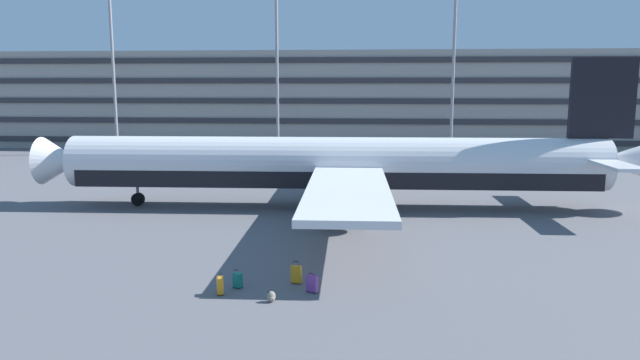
% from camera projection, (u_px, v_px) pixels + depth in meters
% --- Properties ---
extents(ground_plane, '(600.00, 600.00, 0.00)m').
position_uv_depth(ground_plane, '(372.00, 206.00, 41.46)').
color(ground_plane, '#5B5B60').
extents(terminal_structure, '(127.74, 15.39, 12.92)m').
position_uv_depth(terminal_structure, '(371.00, 100.00, 82.20)').
color(terminal_structure, gray).
rests_on(terminal_structure, ground_plane).
extents(airliner, '(42.54, 34.49, 10.24)m').
position_uv_depth(airliner, '(340.00, 165.00, 40.33)').
color(airliner, silver).
rests_on(airliner, ground_plane).
extents(light_mast_far_left, '(1.80, 0.50, 24.85)m').
position_uv_depth(light_mast_far_left, '(112.00, 38.00, 71.11)').
color(light_mast_far_left, gray).
rests_on(light_mast_far_left, ground_plane).
extents(light_mast_left, '(1.80, 0.50, 20.47)m').
position_uv_depth(light_mast_left, '(277.00, 56.00, 69.81)').
color(light_mast_left, gray).
rests_on(light_mast_left, ground_plane).
extents(light_mast_center_left, '(1.80, 0.50, 21.10)m').
position_uv_depth(light_mast_center_left, '(454.00, 52.00, 68.05)').
color(light_mast_center_left, gray).
rests_on(light_mast_center_left, ground_plane).
extents(suitcase_black, '(0.44, 0.40, 0.82)m').
position_uv_depth(suitcase_black, '(238.00, 280.00, 24.54)').
color(suitcase_black, '#147266').
rests_on(suitcase_black, ground_plane).
extents(suitcase_teal, '(0.37, 0.45, 0.89)m').
position_uv_depth(suitcase_teal, '(220.00, 285.00, 23.76)').
color(suitcase_teal, orange).
rests_on(suitcase_teal, ground_plane).
extents(suitcase_small, '(0.49, 0.32, 1.02)m').
position_uv_depth(suitcase_small, '(296.00, 274.00, 25.08)').
color(suitcase_small, orange).
rests_on(suitcase_small, ground_plane).
extents(suitcase_red, '(0.52, 0.40, 0.84)m').
position_uv_depth(suitcase_red, '(312.00, 283.00, 23.99)').
color(suitcase_red, '#72388C').
rests_on(suitcase_red, ground_plane).
extents(backpack_orange, '(0.43, 0.40, 0.50)m').
position_uv_depth(backpack_orange, '(271.00, 297.00, 22.95)').
color(backpack_orange, gray).
rests_on(backpack_orange, ground_plane).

